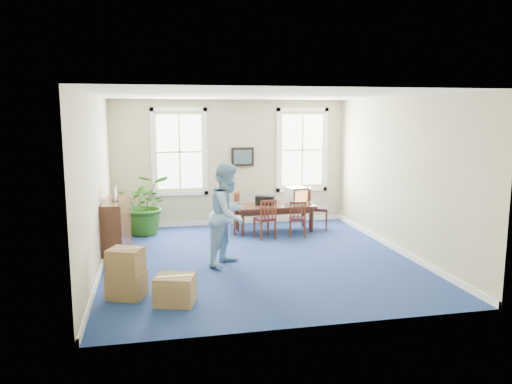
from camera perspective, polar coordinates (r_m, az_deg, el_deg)
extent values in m
plane|color=navy|center=(9.99, 0.15, -7.65)|extent=(6.50, 6.50, 0.00)
plane|color=white|center=(9.58, 0.16, 11.01)|extent=(6.50, 6.50, 0.00)
plane|color=#B6AE86|center=(12.83, -2.90, 3.36)|extent=(6.50, 0.00, 6.50)
plane|color=#B6AE86|center=(6.55, 6.14, -2.21)|extent=(6.50, 0.00, 6.50)
plane|color=#B6AE86|center=(9.50, -17.84, 0.91)|extent=(0.00, 6.50, 6.50)
plane|color=#B6AE86|center=(10.69, 16.09, 1.86)|extent=(0.00, 6.50, 6.50)
cube|color=white|center=(13.04, -2.82, -3.40)|extent=(6.00, 0.04, 0.12)
cube|color=white|center=(9.82, -17.22, -8.01)|extent=(0.04, 6.50, 0.12)
cube|color=white|center=(10.97, 15.60, -6.14)|extent=(0.04, 6.50, 0.12)
cube|color=white|center=(12.38, 5.84, -1.18)|extent=(0.21, 0.25, 0.06)
cube|color=black|center=(12.13, 1.07, -0.93)|extent=(0.53, 0.44, 0.23)
imported|color=#80AED3|center=(9.44, -3.18, -2.55)|extent=(1.16, 1.20, 1.95)
cube|color=#492519|center=(10.59, -15.71, -3.81)|extent=(0.54, 1.50, 1.16)
imported|color=#235315|center=(12.12, -12.45, -1.36)|extent=(1.34, 1.17, 1.45)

